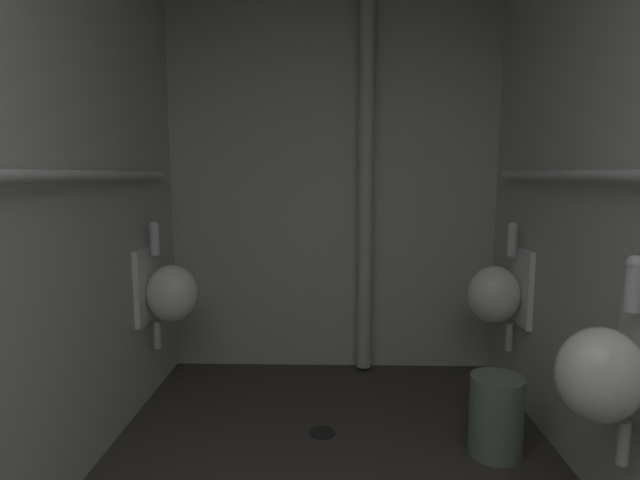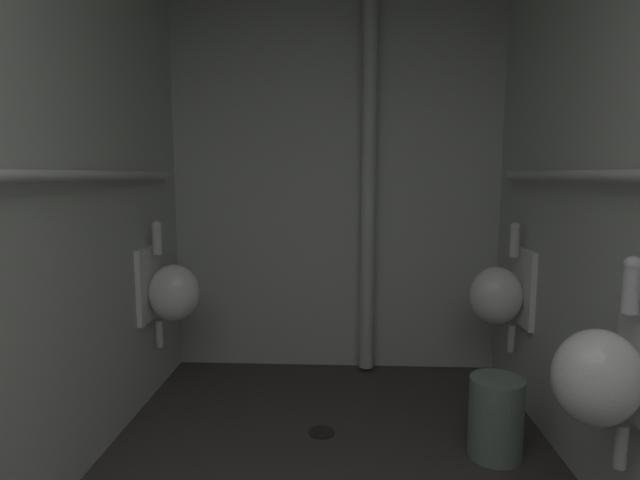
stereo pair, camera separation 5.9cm
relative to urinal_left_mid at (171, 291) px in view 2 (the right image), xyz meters
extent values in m
cube|color=#B6BBB1|center=(0.96, 0.61, 0.61)|extent=(2.33, 0.06, 2.54)
ellipsoid|color=white|center=(0.02, 0.00, -0.01)|extent=(0.30, 0.26, 0.34)
cube|color=white|center=(-0.13, 0.00, 0.04)|extent=(0.03, 0.30, 0.44)
cylinder|color=silver|center=(-0.07, 0.00, 0.30)|extent=(0.06, 0.06, 0.16)
sphere|color=silver|center=(-0.07, 0.00, 0.38)|extent=(0.06, 0.06, 0.06)
cylinder|color=#B2B2B2|center=(-0.08, 0.00, -0.26)|extent=(0.04, 0.04, 0.16)
ellipsoid|color=white|center=(1.89, -1.15, -0.01)|extent=(0.30, 0.26, 0.34)
cylinder|color=silver|center=(1.98, -1.15, 0.30)|extent=(0.06, 0.06, 0.16)
sphere|color=silver|center=(1.98, -1.15, 0.38)|extent=(0.06, 0.06, 0.06)
cylinder|color=#B2B2B2|center=(1.99, -1.15, -0.26)|extent=(0.04, 0.04, 0.16)
ellipsoid|color=white|center=(1.89, 0.02, -0.01)|extent=(0.30, 0.26, 0.34)
cube|color=white|center=(2.05, 0.02, 0.04)|extent=(0.03, 0.30, 0.44)
cylinder|color=silver|center=(1.98, 0.02, 0.30)|extent=(0.06, 0.06, 0.16)
sphere|color=silver|center=(1.98, 0.02, 0.38)|extent=(0.06, 0.06, 0.06)
cylinder|color=#B2B2B2|center=(1.99, 0.02, -0.26)|extent=(0.04, 0.04, 0.16)
cylinder|color=#B2B2B2|center=(-0.09, -1.21, 0.68)|extent=(0.05, 2.81, 0.05)
sphere|color=#B2B2B2|center=(-0.09, 0.20, 0.68)|extent=(0.06, 0.06, 0.06)
sphere|color=#B2B2B2|center=(2.00, 0.22, 0.68)|extent=(0.06, 0.06, 0.06)
cylinder|color=#B6BBB1|center=(1.18, 0.50, 0.61)|extent=(0.10, 0.10, 2.49)
cylinder|color=black|center=(0.91, -0.37, -0.66)|extent=(0.14, 0.14, 0.01)
cylinder|color=slate|center=(1.75, -0.55, -0.47)|extent=(0.25, 0.25, 0.39)
camera|label=1|loc=(0.96, -2.86, 0.69)|focal=28.37mm
camera|label=2|loc=(1.02, -2.86, 0.69)|focal=28.37mm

